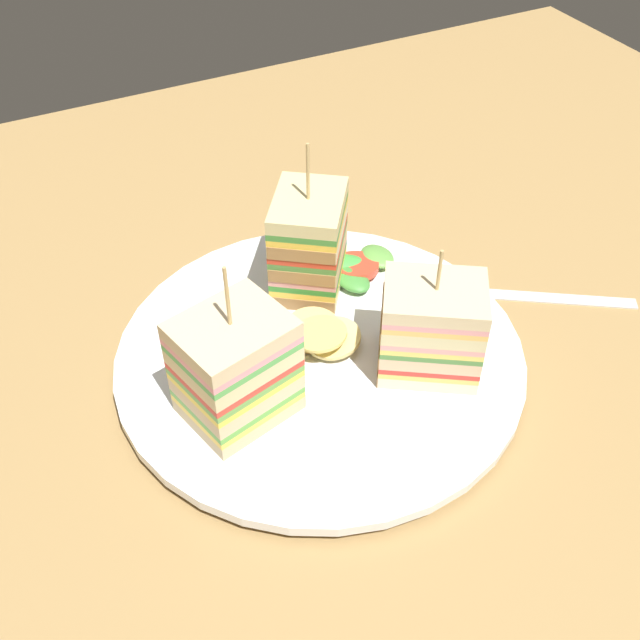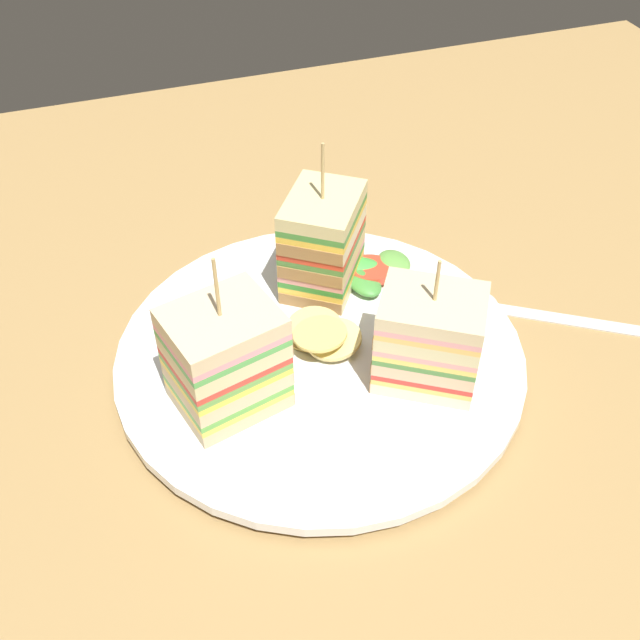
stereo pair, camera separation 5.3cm
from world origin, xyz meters
The scene contains 8 objects.
ground_plane centered at (0.00, 0.00, -0.90)cm, with size 121.72×96.13×1.80cm, color #9E7B49.
plate centered at (0.00, 0.00, 0.88)cm, with size 29.61×29.61×1.46cm.
sandwich_wedge_0 centered at (-6.12, 4.64, 4.96)cm, with size 8.64×8.15×10.18cm.
sandwich_wedge_1 centered at (-2.66, -7.21, 5.43)cm, with size 8.12×8.55×12.47cm.
sandwich_wedge_2 centered at (7.27, 2.48, 5.35)cm, with size 8.07×7.23×12.18cm.
chip_pile centered at (-0.41, -0.78, 2.44)cm, with size 6.59×7.27×2.04cm.
salad_garnish centered at (-6.49, -6.65, 2.11)cm, with size 7.18×5.72×1.50cm.
spoon centered at (-15.65, -0.94, 0.39)cm, with size 14.51×10.29×1.00cm.
Camera 1 is at (17.51, 34.77, 40.59)cm, focal length 42.65 mm.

